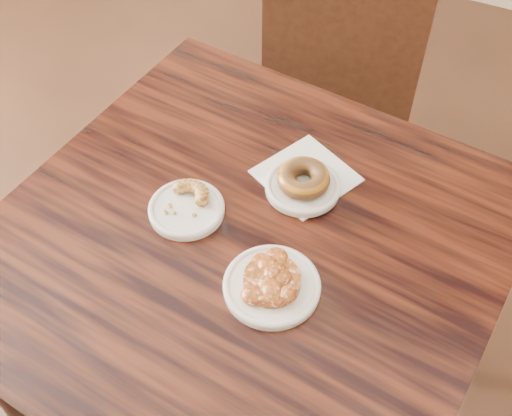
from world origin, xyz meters
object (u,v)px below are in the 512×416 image
at_px(apple_fritter, 272,279).
at_px(cafe_table, 247,339).
at_px(glazed_donut, 303,178).
at_px(cruller_fragment, 186,203).
at_px(chair_far, 340,79).

bearing_deg(apple_fritter, cafe_table, 139.27).
xyz_separation_m(cafe_table, apple_fritter, (0.09, -0.08, 0.40)).
xyz_separation_m(glazed_donut, cruller_fragment, (-0.17, -0.14, -0.01)).
height_order(chair_far, cruller_fragment, chair_far).
distance_m(cafe_table, glazed_donut, 0.44).
bearing_deg(apple_fritter, glazed_donut, 99.74).
relative_size(cafe_table, apple_fritter, 6.64).
relative_size(glazed_donut, cruller_fragment, 1.08).
distance_m(chair_far, glazed_donut, 0.80).
bearing_deg(chair_far, glazed_donut, 88.21).
xyz_separation_m(chair_far, apple_fritter, (0.20, -0.93, 0.33)).
distance_m(glazed_donut, cruller_fragment, 0.22).
bearing_deg(glazed_donut, chair_far, 102.55).
bearing_deg(cruller_fragment, chair_far, 88.85).
distance_m(chair_far, cruller_fragment, 0.91).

